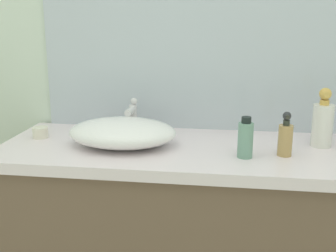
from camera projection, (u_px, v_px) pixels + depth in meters
bathroom_wall_rear at (191, 25)px, 1.71m from camera, size 6.00×0.06×2.60m
wall_mirror_panel at (221, 8)px, 1.64m from camera, size 1.46×0.01×0.98m
sink_basin at (123, 132)px, 1.53m from camera, size 0.39×0.29×0.10m
faucet at (132, 114)px, 1.68m from camera, size 0.03×0.12×0.14m
soap_dispenser at (285, 138)px, 1.41m from camera, size 0.05×0.05×0.15m
lotion_bottle at (323, 122)px, 1.51m from camera, size 0.07×0.07×0.22m
perfume_bottle at (245, 139)px, 1.39m from camera, size 0.05×0.05×0.14m
candle_jar at (40, 132)px, 1.63m from camera, size 0.06×0.06×0.04m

